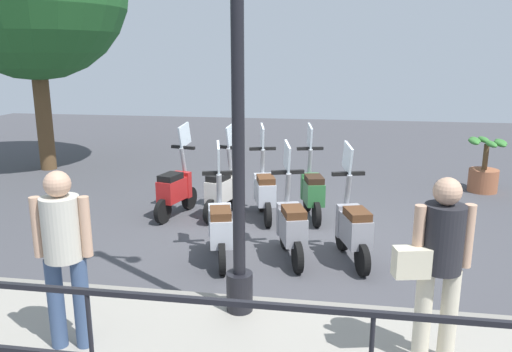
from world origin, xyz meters
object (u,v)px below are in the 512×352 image
scooter_far_2 (223,189)px  potted_palm (484,170)px  scooter_far_0 (312,190)px  pedestrian_distant (63,247)px  scooter_far_1 (265,191)px  scooter_near_1 (291,225)px  scooter_far_3 (176,188)px  lamp_post_near (238,110)px  scooter_near_0 (353,227)px  pedestrian_with_bag (439,258)px  scooter_near_2 (220,226)px

scooter_far_2 → potted_palm: bearing=-48.2°
potted_palm → scooter_far_0: 3.94m
pedestrian_distant → scooter_far_1: pedestrian_distant is taller
potted_palm → scooter_near_1: scooter_near_1 is taller
scooter_far_1 → scooter_far_3: (-0.09, 1.48, 0.00)m
pedestrian_distant → scooter_far_2: (4.18, -0.42, -0.60)m
pedestrian_distant → scooter_far_2: 4.24m
lamp_post_near → scooter_far_1: lamp_post_near is taller
scooter_far_3 → scooter_far_1: bearing=-72.2°
potted_palm → scooter_near_0: 4.74m
pedestrian_with_bag → scooter_far_1: size_ratio=1.03×
scooter_near_0 → scooter_near_2: 1.72m
scooter_near_1 → scooter_far_0: size_ratio=1.00×
lamp_post_near → scooter_far_3: (3.22, 1.70, -1.68)m
scooter_near_2 → scooter_far_2: same height
pedestrian_with_bag → scooter_far_2: (3.92, 2.66, -0.60)m
pedestrian_distant → scooter_near_1: (2.55, -1.71, -0.60)m
scooter_near_0 → lamp_post_near: bearing=129.4°
potted_palm → scooter_far_3: scooter_far_3 is taller
lamp_post_near → scooter_far_3: size_ratio=2.94×
pedestrian_with_bag → scooter_far_1: (3.90, 1.96, -0.60)m
pedestrian_with_bag → scooter_near_0: (2.33, 0.58, -0.60)m
scooter_far_3 → scooter_far_0: bearing=-70.0°
scooter_near_2 → scooter_far_3: same height
scooter_near_2 → scooter_near_0: bearing=-97.2°
lamp_post_near → scooter_near_0: size_ratio=2.94×
scooter_near_1 → scooter_far_1: size_ratio=1.00×
pedestrian_distant → scooter_far_0: (4.29, -1.90, -0.60)m
scooter_far_1 → pedestrian_with_bag: bearing=-168.8°
scooter_near_0 → scooter_far_3: same height
potted_palm → scooter_far_0: size_ratio=0.69×
scooter_far_0 → scooter_far_1: (-0.13, 0.77, 0.00)m
scooter_near_1 → pedestrian_with_bag: bearing=-166.0°
pedestrian_distant → scooter_near_0: size_ratio=1.03×
scooter_near_2 → scooter_far_1: size_ratio=1.00×
pedestrian_distant → scooter_far_1: 4.35m
scooter_near_2 → scooter_near_1: bearing=-92.8°
scooter_near_1 → scooter_far_3: (1.52, 2.06, 0.00)m
lamp_post_near → scooter_near_0: 2.68m
scooter_far_2 → scooter_far_1: bearing=-75.9°
scooter_near_0 → scooter_far_3: size_ratio=1.00×
pedestrian_with_bag → scooter_far_3: size_ratio=1.03×
scooter_far_1 → scooter_near_1: bearing=-175.6°
lamp_post_near → scooter_far_1: (3.30, 0.22, -1.68)m
pedestrian_with_bag → scooter_far_3: bearing=29.8°
potted_palm → scooter_far_1: size_ratio=0.69×
scooter_far_2 → scooter_far_0: bearing=-69.9°
scooter_near_0 → scooter_far_0: same height
scooter_near_2 → scooter_far_0: same height
pedestrian_with_bag → pedestrian_distant: size_ratio=1.00×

